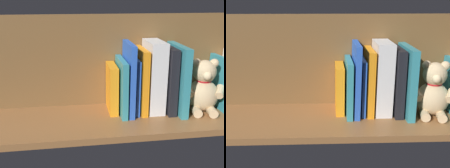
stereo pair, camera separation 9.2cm
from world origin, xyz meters
The scene contains 12 objects.
ground_plane centered at (0.00, 0.00, -1.10)cm, with size 109.65×30.17×2.20cm, color brown.
shelf_back_panel centered at (0.00, -12.84, 17.14)cm, with size 109.65×1.50×34.29cm, color brown.
book_2 centered at (-41.33, -2.65, 9.55)cm, with size 1.69×18.06×19.11cm, color teal.
teddy_bear centered at (-33.29, -0.21, 8.61)cm, with size 15.54×14.07×19.55cm.
book_3 centered at (-24.14, -2.52, 12.13)cm, with size 2.53×18.34×24.25cm, color teal.
book_4 centered at (-20.80, -3.75, 11.81)cm, with size 2.86×15.87×23.62cm, color black.
dictionary_thick_white centered at (-15.86, -4.46, 12.76)cm, with size 5.73×14.26×25.52cm, color silver.
book_5 centered at (-11.22, -4.27, 11.53)cm, with size 2.24×14.83×23.05cm, color orange.
book_6 centered at (-8.78, -4.53, 9.91)cm, with size 1.36×14.31×19.82cm, color blue.
book_7 centered at (-6.50, -3.64, 12.63)cm, with size 1.91×16.09×25.26cm, color blue.
book_8 centered at (-3.90, -3.49, 9.81)cm, with size 1.99×16.40×19.63cm, color teal.
book_9 centered at (-0.75, -5.39, 8.65)cm, with size 3.00×12.59×17.30cm, color orange.
Camera 1 is at (12.51, 86.96, 40.66)cm, focal length 43.65 mm.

